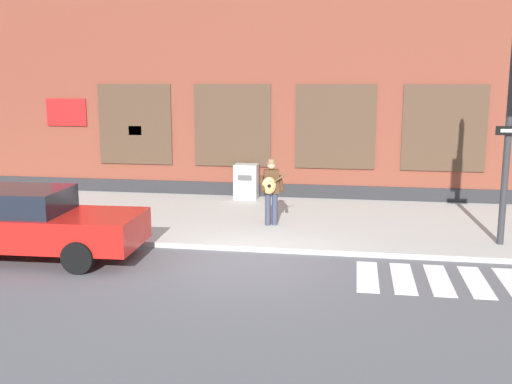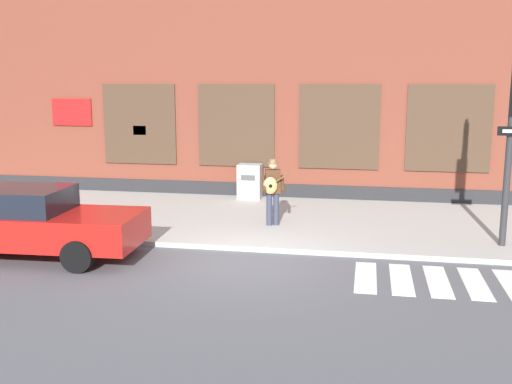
{
  "view_description": "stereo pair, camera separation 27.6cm",
  "coord_description": "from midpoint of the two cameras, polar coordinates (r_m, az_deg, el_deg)",
  "views": [
    {
      "loc": [
        2.26,
        -11.97,
        3.81
      ],
      "look_at": [
        0.07,
        1.14,
        1.33
      ],
      "focal_mm": 42.0,
      "sensor_mm": 36.0,
      "label": 1
    },
    {
      "loc": [
        2.53,
        -11.92,
        3.81
      ],
      "look_at": [
        0.07,
        1.14,
        1.33
      ],
      "focal_mm": 42.0,
      "sensor_mm": 36.0,
      "label": 2
    }
  ],
  "objects": [
    {
      "name": "ground_plane",
      "position": [
        12.76,
        -0.66,
        -6.78
      ],
      "size": [
        160.0,
        160.0,
        0.0
      ],
      "primitive_type": "plane",
      "color": "#56565B"
    },
    {
      "name": "sidewalk",
      "position": [
        16.37,
        1.96,
        -2.65
      ],
      "size": [
        28.0,
        5.95,
        0.12
      ],
      "color": "#ADAAA3",
      "rests_on": "ground"
    },
    {
      "name": "utility_box",
      "position": [
        18.87,
        -0.17,
        1.02
      ],
      "size": [
        0.73,
        0.59,
        1.1
      ],
      "color": "#ADADA8",
      "rests_on": "sidewalk"
    },
    {
      "name": "crosswalk",
      "position": [
        12.36,
        22.31,
        -8.15
      ],
      "size": [
        5.2,
        1.9,
        0.01
      ],
      "color": "silver",
      "rests_on": "ground"
    },
    {
      "name": "red_car",
      "position": [
        13.83,
        -19.89,
        -2.75
      ],
      "size": [
        4.67,
        2.12,
        1.53
      ],
      "color": "red",
      "rests_on": "ground"
    },
    {
      "name": "busker",
      "position": [
        15.29,
        2.1,
        0.36
      ],
      "size": [
        0.77,
        0.64,
        1.72
      ],
      "color": "#33384C",
      "rests_on": "sidewalk"
    },
    {
      "name": "building_backdrop",
      "position": [
        20.87,
        4.15,
        11.69
      ],
      "size": [
        28.0,
        4.06,
        8.45
      ],
      "color": "brown",
      "rests_on": "ground"
    }
  ]
}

